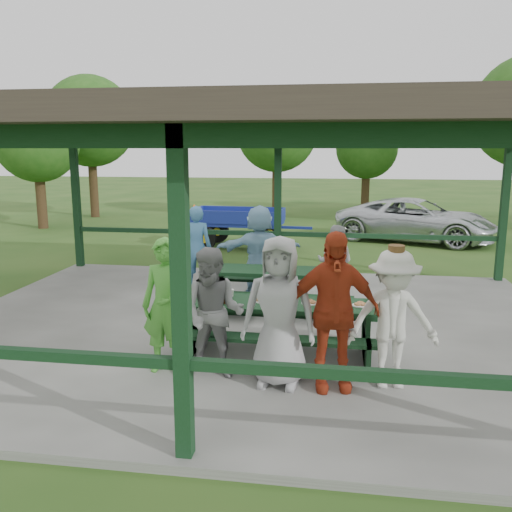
% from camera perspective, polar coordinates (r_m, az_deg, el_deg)
% --- Properties ---
extents(ground, '(90.00, 90.00, 0.00)m').
position_cam_1_polar(ground, '(8.83, -0.55, -7.88)').
color(ground, '#244A17').
rests_on(ground, ground).
extents(concrete_slab, '(10.00, 8.00, 0.10)m').
position_cam_1_polar(concrete_slab, '(8.82, -0.55, -7.58)').
color(concrete_slab, '#62625D').
rests_on(concrete_slab, ground).
extents(pavilion_structure, '(10.60, 8.60, 3.24)m').
position_cam_1_polar(pavilion_structure, '(8.35, -0.59, 13.12)').
color(pavilion_structure, black).
rests_on(pavilion_structure, concrete_slab).
extents(picnic_table_near, '(2.72, 1.39, 0.75)m').
position_cam_1_polar(picnic_table_near, '(7.45, 2.42, -6.90)').
color(picnic_table_near, black).
rests_on(picnic_table_near, concrete_slab).
extents(picnic_table_far, '(2.57, 1.39, 0.75)m').
position_cam_1_polar(picnic_table_far, '(9.38, 2.35, -3.08)').
color(picnic_table_far, black).
rests_on(picnic_table_far, concrete_slab).
extents(table_setting, '(2.27, 0.45, 0.10)m').
position_cam_1_polar(table_setting, '(7.39, 2.47, -4.56)').
color(table_setting, white).
rests_on(table_setting, picnic_table_near).
extents(contestant_green, '(0.65, 0.44, 1.72)m').
position_cam_1_polar(contestant_green, '(6.89, -9.42, -5.22)').
color(contestant_green, green).
rests_on(contestant_green, concrete_slab).
extents(contestant_grey_left, '(0.82, 0.66, 1.63)m').
position_cam_1_polar(contestant_grey_left, '(6.68, -4.49, -6.05)').
color(contestant_grey_left, gray).
rests_on(contestant_grey_left, concrete_slab).
extents(contestant_grey_mid, '(0.93, 0.64, 1.81)m').
position_cam_1_polar(contestant_grey_mid, '(6.42, 2.43, -5.89)').
color(contestant_grey_mid, '#9C9C9F').
rests_on(contestant_grey_mid, concrete_slab).
extents(contestant_red, '(1.17, 0.66, 1.89)m').
position_cam_1_polar(contestant_red, '(6.37, 8.02, -5.77)').
color(contestant_red, '#AC371B').
rests_on(contestant_red, concrete_slab).
extents(contestant_white_fedora, '(1.14, 0.74, 1.72)m').
position_cam_1_polar(contestant_white_fedora, '(6.58, 14.21, -6.46)').
color(contestant_white_fedora, silver).
rests_on(contestant_white_fedora, concrete_slab).
extents(spectator_lblue, '(1.71, 0.88, 1.76)m').
position_cam_1_polar(spectator_lblue, '(10.27, 0.35, 0.52)').
color(spectator_lblue, '#85B2CF').
rests_on(spectator_lblue, concrete_slab).
extents(spectator_blue, '(0.67, 0.50, 1.68)m').
position_cam_1_polar(spectator_blue, '(10.95, -6.29, 0.92)').
color(spectator_blue, teal).
rests_on(spectator_blue, concrete_slab).
extents(spectator_grey, '(0.82, 0.72, 1.42)m').
position_cam_1_polar(spectator_grey, '(10.15, 8.31, -0.71)').
color(spectator_grey, '#98989B').
rests_on(spectator_grey, concrete_slab).
extents(pickup_truck, '(5.33, 3.77, 1.35)m').
position_cam_1_polar(pickup_truck, '(17.78, 16.53, 3.64)').
color(pickup_truck, silver).
rests_on(pickup_truck, ground).
extents(farm_trailer, '(3.56, 1.70, 1.24)m').
position_cam_1_polar(farm_trailer, '(16.02, -1.90, 3.09)').
color(farm_trailer, navy).
rests_on(farm_trailer, ground).
extents(tree_far_left, '(3.76, 3.76, 5.87)m').
position_cam_1_polar(tree_far_left, '(24.13, -17.09, 13.37)').
color(tree_far_left, '#342314').
rests_on(tree_far_left, ground).
extents(tree_left, '(3.36, 3.36, 5.25)m').
position_cam_1_polar(tree_left, '(23.15, 2.20, 12.91)').
color(tree_left, '#342314').
rests_on(tree_left, ground).
extents(tree_mid, '(2.73, 2.73, 4.27)m').
position_cam_1_polar(tree_mid, '(25.01, 11.60, 11.03)').
color(tree_mid, '#342314').
rests_on(tree_mid, ground).
extents(tree_edge_left, '(2.99, 2.99, 4.67)m').
position_cam_1_polar(tree_edge_left, '(21.26, -22.08, 11.17)').
color(tree_edge_left, '#342314').
rests_on(tree_edge_left, ground).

